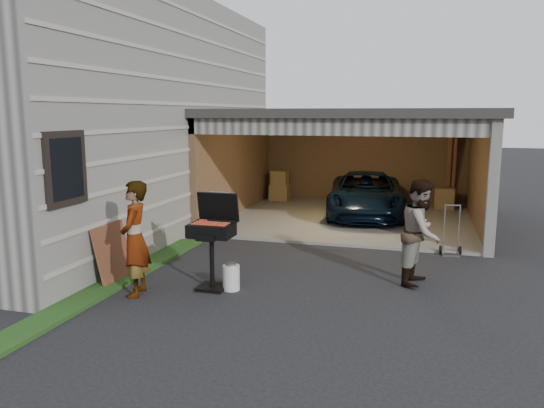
{
  "coord_description": "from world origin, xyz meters",
  "views": [
    {
      "loc": [
        2.61,
        -7.42,
        2.8
      ],
      "look_at": [
        -0.07,
        1.83,
        1.15
      ],
      "focal_mm": 35.0,
      "sensor_mm": 36.0,
      "label": 1
    }
  ],
  "objects_px": {
    "woman": "(135,239)",
    "man": "(421,232)",
    "plywood_panel": "(113,253)",
    "bbq_grill": "(212,233)",
    "minivan": "(366,196)",
    "propane_tank": "(231,278)",
    "hand_truck": "(451,245)"
  },
  "relations": [
    {
      "from": "woman",
      "to": "man",
      "type": "xyz_separation_m",
      "value": [
        4.22,
        1.82,
        -0.02
      ]
    },
    {
      "from": "woman",
      "to": "bbq_grill",
      "type": "xyz_separation_m",
      "value": [
        1.02,
        0.63,
        0.02
      ]
    },
    {
      "from": "minivan",
      "to": "bbq_grill",
      "type": "bearing_deg",
      "value": -110.62
    },
    {
      "from": "minivan",
      "to": "propane_tank",
      "type": "height_order",
      "value": "minivan"
    },
    {
      "from": "man",
      "to": "plywood_panel",
      "type": "xyz_separation_m",
      "value": [
        -4.94,
        -1.34,
        -0.38
      ]
    },
    {
      "from": "minivan",
      "to": "plywood_panel",
      "type": "relative_size",
      "value": 4.22
    },
    {
      "from": "man",
      "to": "bbq_grill",
      "type": "bearing_deg",
      "value": 123.43
    },
    {
      "from": "woman",
      "to": "bbq_grill",
      "type": "relative_size",
      "value": 1.17
    },
    {
      "from": "hand_truck",
      "to": "plywood_panel",
      "type": "bearing_deg",
      "value": -154.07
    },
    {
      "from": "propane_tank",
      "to": "plywood_panel",
      "type": "xyz_separation_m",
      "value": [
        -2.05,
        -0.14,
        0.29
      ]
    },
    {
      "from": "man",
      "to": "plywood_panel",
      "type": "height_order",
      "value": "man"
    },
    {
      "from": "propane_tank",
      "to": "plywood_panel",
      "type": "relative_size",
      "value": 0.41
    },
    {
      "from": "man",
      "to": "propane_tank",
      "type": "relative_size",
      "value": 4.29
    },
    {
      "from": "minivan",
      "to": "propane_tank",
      "type": "bearing_deg",
      "value": -108.1
    },
    {
      "from": "woman",
      "to": "bbq_grill",
      "type": "bearing_deg",
      "value": 106.55
    },
    {
      "from": "hand_truck",
      "to": "woman",
      "type": "bearing_deg",
      "value": -146.71
    },
    {
      "from": "minivan",
      "to": "woman",
      "type": "relative_size",
      "value": 2.33
    },
    {
      "from": "bbq_grill",
      "to": "plywood_panel",
      "type": "height_order",
      "value": "bbq_grill"
    },
    {
      "from": "bbq_grill",
      "to": "man",
      "type": "bearing_deg",
      "value": 20.5
    },
    {
      "from": "bbq_grill",
      "to": "woman",
      "type": "bearing_deg",
      "value": -148.56
    },
    {
      "from": "minivan",
      "to": "man",
      "type": "distance_m",
      "value": 5.67
    },
    {
      "from": "woman",
      "to": "propane_tank",
      "type": "xyz_separation_m",
      "value": [
        1.33,
        0.63,
        -0.69
      ]
    },
    {
      "from": "minivan",
      "to": "plywood_panel",
      "type": "bearing_deg",
      "value": -123.13
    },
    {
      "from": "minivan",
      "to": "propane_tank",
      "type": "relative_size",
      "value": 10.3
    },
    {
      "from": "minivan",
      "to": "plywood_panel",
      "type": "xyz_separation_m",
      "value": [
        -3.45,
        -6.8,
        -0.09
      ]
    },
    {
      "from": "bbq_grill",
      "to": "hand_truck",
      "type": "bearing_deg",
      "value": 40.49
    },
    {
      "from": "minivan",
      "to": "bbq_grill",
      "type": "height_order",
      "value": "bbq_grill"
    },
    {
      "from": "plywood_panel",
      "to": "bbq_grill",
      "type": "bearing_deg",
      "value": 4.57
    },
    {
      "from": "man",
      "to": "propane_tank",
      "type": "height_order",
      "value": "man"
    },
    {
      "from": "woman",
      "to": "propane_tank",
      "type": "relative_size",
      "value": 4.41
    },
    {
      "from": "woman",
      "to": "propane_tank",
      "type": "bearing_deg",
      "value": 100.41
    },
    {
      "from": "minivan",
      "to": "plywood_panel",
      "type": "distance_m",
      "value": 7.63
    }
  ]
}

